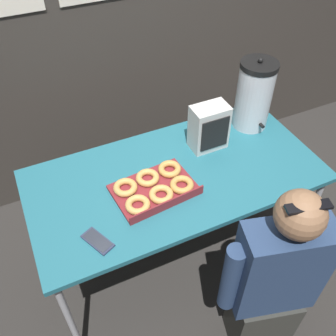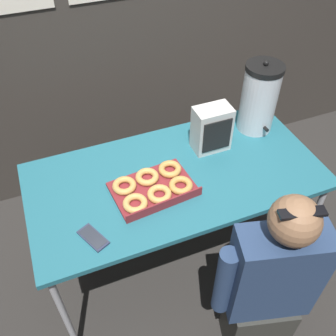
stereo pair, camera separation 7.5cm
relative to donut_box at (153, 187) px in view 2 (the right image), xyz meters
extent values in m
plane|color=#2D2B28|center=(0.14, 0.06, -0.80)|extent=(12.00, 12.00, 0.00)
cube|color=#38332D|center=(0.14, 1.04, 0.41)|extent=(6.00, 0.10, 2.41)
cube|color=#236675|center=(0.14, 0.06, -0.04)|extent=(1.49, 0.74, 0.03)
cylinder|color=#ADADB2|center=(-0.56, -0.26, -0.43)|extent=(0.03, 0.03, 0.75)
cylinder|color=#ADADB2|center=(0.84, -0.26, -0.43)|extent=(0.03, 0.03, 0.75)
cylinder|color=#ADADB2|center=(-0.56, 0.39, -0.43)|extent=(0.03, 0.03, 0.75)
cylinder|color=#ADADB2|center=(0.84, 0.39, -0.43)|extent=(0.03, 0.03, 0.75)
cube|color=maroon|center=(0.00, 0.00, -0.01)|extent=(0.41, 0.30, 0.02)
cube|color=maroon|center=(0.01, -0.13, 0.01)|extent=(0.39, 0.04, 0.04)
torus|color=#DCA457|center=(-0.12, -0.07, 0.01)|extent=(0.16, 0.16, 0.03)
torus|color=tan|center=(0.01, -0.06, 0.01)|extent=(0.16, 0.16, 0.03)
torus|color=#CF974A|center=(0.12, -0.05, 0.01)|extent=(0.16, 0.16, 0.03)
torus|color=tan|center=(-0.13, 0.05, 0.01)|extent=(0.16, 0.16, 0.03)
torus|color=tan|center=(-0.01, 0.07, 0.01)|extent=(0.15, 0.15, 0.03)
torus|color=tan|center=(0.12, 0.08, 0.01)|extent=(0.14, 0.14, 0.03)
cylinder|color=silver|center=(0.71, 0.25, 0.16)|extent=(0.20, 0.20, 0.37)
cylinder|color=black|center=(0.71, 0.25, 0.36)|extent=(0.20, 0.20, 0.03)
sphere|color=black|center=(0.71, 0.25, 0.38)|extent=(0.03, 0.03, 0.03)
cylinder|color=black|center=(0.71, 0.15, 0.04)|extent=(0.02, 0.05, 0.02)
cube|color=#2D334C|center=(-0.34, -0.17, -0.02)|extent=(0.12, 0.16, 0.01)
cube|color=#2D333D|center=(-0.34, -0.17, -0.01)|extent=(0.11, 0.14, 0.00)
cube|color=silver|center=(0.40, 0.19, 0.10)|extent=(0.19, 0.12, 0.25)
cube|color=black|center=(0.40, 0.12, 0.10)|extent=(0.16, 0.01, 0.18)
cube|color=#33332D|center=(0.34, -0.56, -0.59)|extent=(0.35, 0.28, 0.43)
cube|color=navy|center=(0.34, -0.56, -0.11)|extent=(0.41, 0.26, 0.53)
sphere|color=#8E6647|center=(0.34, -0.56, 0.25)|extent=(0.20, 0.20, 0.20)
cube|color=black|center=(0.34, -0.59, 0.33)|extent=(0.17, 0.08, 0.01)
cylinder|color=navy|center=(0.55, -0.62, -0.14)|extent=(0.08, 0.08, 0.42)
cylinder|color=navy|center=(0.13, -0.51, -0.14)|extent=(0.08, 0.08, 0.42)
camera|label=1|loc=(-0.46, -1.14, 1.33)|focal=40.00mm
camera|label=2|loc=(-0.39, -1.17, 1.33)|focal=40.00mm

